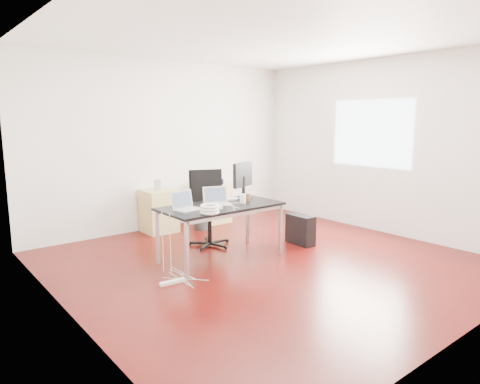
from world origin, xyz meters
TOP-DOWN VIEW (x-y plane):
  - room_shell at (0.04, 0.00)m, footprint 5.00×5.00m
  - desk at (-0.39, 0.46)m, footprint 1.60×0.80m
  - office_chair at (-0.13, 1.13)m, footprint 0.63×0.64m
  - filing_cabinet_left at (-0.36, 2.23)m, footprint 0.50×0.50m
  - filing_cabinet_right at (0.73, 2.23)m, footprint 0.50×0.50m
  - pc_tower at (0.93, 0.28)m, footprint 0.22×0.46m
  - wastebasket at (0.26, 1.92)m, footprint 0.28×0.28m
  - power_strip at (-1.35, 0.11)m, footprint 0.30×0.08m
  - laptop_left at (-0.90, 0.49)m, footprint 0.37×0.31m
  - laptop_right at (-0.42, 0.50)m, footprint 0.39×0.34m
  - monitor at (0.13, 0.64)m, footprint 0.44×0.26m
  - keyboard at (-0.17, 0.71)m, footprint 0.46×0.24m
  - cup_white at (-0.08, 0.40)m, footprint 0.10×0.10m
  - cup_brown at (0.06, 0.46)m, footprint 0.09×0.09m
  - cable_coil at (-0.80, 0.14)m, footprint 0.24×0.24m
  - power_adapter at (-0.55, 0.28)m, footprint 0.08×0.08m
  - speaker at (-0.39, 2.18)m, footprint 0.11×0.10m
  - navy_garment at (0.71, 2.18)m, footprint 0.33×0.28m

SIDE VIEW (x-z plane):
  - power_strip at x=-1.35m, z-range 0.00..0.04m
  - wastebasket at x=0.26m, z-range 0.00..0.28m
  - pc_tower at x=0.93m, z-range 0.00..0.44m
  - filing_cabinet_left at x=-0.36m, z-range 0.00..0.70m
  - filing_cabinet_right at x=0.73m, z-range 0.00..0.70m
  - office_chair at x=-0.13m, z-range 0.06..1.15m
  - desk at x=-0.39m, z-range 0.31..1.04m
  - keyboard at x=-0.17m, z-range 0.73..0.75m
  - power_adapter at x=-0.55m, z-range 0.73..0.76m
  - navy_garment at x=0.71m, z-range 0.70..0.79m
  - cup_brown at x=0.06m, z-range 0.73..0.83m
  - cable_coil at x=-0.80m, z-range 0.73..0.84m
  - laptop_left at x=-0.90m, z-range 0.67..0.90m
  - laptop_right at x=-0.42m, z-range 0.67..0.90m
  - speaker at x=-0.39m, z-range 0.70..0.88m
  - cup_white at x=-0.08m, z-range 0.73..0.85m
  - monitor at x=0.13m, z-range 0.76..1.27m
  - room_shell at x=0.04m, z-range -1.10..3.90m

